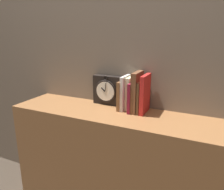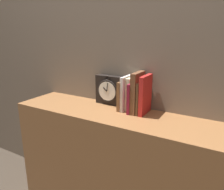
{
  "view_description": "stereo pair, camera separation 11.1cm",
  "coord_description": "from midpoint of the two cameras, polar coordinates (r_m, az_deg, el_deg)",
  "views": [
    {
      "loc": [
        0.53,
        -1.14,
        1.24
      ],
      "look_at": [
        0.0,
        0.0,
        0.88
      ],
      "focal_mm": 35.0,
      "sensor_mm": 36.0,
      "label": 1
    },
    {
      "loc": [
        0.63,
        -1.09,
        1.24
      ],
      "look_at": [
        0.0,
        0.0,
        0.88
      ],
      "focal_mm": 35.0,
      "sensor_mm": 36.0,
      "label": 2
    }
  ],
  "objects": [
    {
      "name": "book_slot4_brown",
      "position": [
        1.34,
        4.2,
        0.79
      ],
      "size": [
        0.03,
        0.15,
        0.25
      ],
      "color": "brown",
      "rests_on": "bookshelf"
    },
    {
      "name": "bookshelf",
      "position": [
        1.53,
        -2.19,
        -18.23
      ],
      "size": [
        1.32,
        0.35,
        0.77
      ],
      "color": "#936038",
      "rests_on": "ground_plane"
    },
    {
      "name": "wall_back",
      "position": [
        1.44,
        1.21,
        18.28
      ],
      "size": [
        6.0,
        0.05,
        2.6
      ],
      "color": "#756656",
      "rests_on": "ground_plane"
    },
    {
      "name": "book_slot1_white",
      "position": [
        1.38,
        1.18,
        0.6
      ],
      "size": [
        0.02,
        0.14,
        0.22
      ],
      "color": "white",
      "rests_on": "bookshelf"
    },
    {
      "name": "book_slot3_maroon",
      "position": [
        1.35,
        3.14,
        -0.41
      ],
      "size": [
        0.02,
        0.16,
        0.18
      ],
      "color": "maroon",
      "rests_on": "bookshelf"
    },
    {
      "name": "book_slot2_cream",
      "position": [
        1.38,
        2.39,
        0.44
      ],
      "size": [
        0.03,
        0.11,
        0.21
      ],
      "color": "beige",
      "rests_on": "bookshelf"
    },
    {
      "name": "clock",
      "position": [
        1.47,
        -3.42,
        1.23
      ],
      "size": [
        0.2,
        0.07,
        0.2
      ],
      "color": "black",
      "rests_on": "bookshelf"
    },
    {
      "name": "book_slot0_brown",
      "position": [
        1.39,
        0.39,
        0.03
      ],
      "size": [
        0.02,
        0.14,
        0.18
      ],
      "color": "brown",
      "rests_on": "bookshelf"
    },
    {
      "name": "book_slot5_brown",
      "position": [
        1.34,
        5.28,
        -0.45
      ],
      "size": [
        0.01,
        0.15,
        0.19
      ],
      "color": "brown",
      "rests_on": "bookshelf"
    },
    {
      "name": "book_slot6_red",
      "position": [
        1.32,
        6.28,
        0.25
      ],
      "size": [
        0.03,
        0.15,
        0.23
      ],
      "color": "red",
      "rests_on": "bookshelf"
    }
  ]
}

